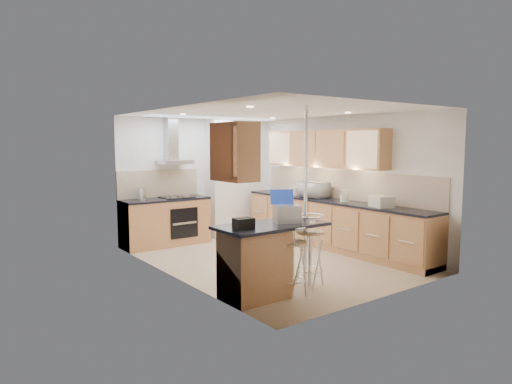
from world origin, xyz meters
TOP-DOWN VIEW (x-y plane):
  - ground at (0.00, 0.00)m, footprint 4.80×4.80m
  - room_shell at (0.32, 0.38)m, footprint 3.64×4.84m
  - right_counter at (1.50, 0.00)m, footprint 0.63×4.40m
  - back_counter at (-0.95, 2.10)m, footprint 1.70×0.63m
  - peninsula at (-1.12, -1.45)m, footprint 1.47×0.72m
  - microwave at (1.48, 0.47)m, footprint 0.43×0.58m
  - laptop at (-0.88, -1.47)m, footprint 0.41×0.37m
  - bag at (-1.59, -1.48)m, footprint 0.25×0.19m
  - bar_stool_near at (-0.94, -1.66)m, footprint 0.49×0.49m
  - bar_stool_end at (-0.46, -1.48)m, footprint 0.58×0.58m
  - jar_a at (1.41, 0.96)m, footprint 0.14×0.14m
  - jar_b at (1.42, 1.09)m, footprint 0.13×0.13m
  - jar_c at (1.46, -0.36)m, footprint 0.17×0.17m
  - jar_d at (1.47, -0.30)m, footprint 0.10×0.10m
  - bread_bin at (1.44, -1.19)m, footprint 0.38×0.43m
  - kettle at (-1.39, 2.16)m, footprint 0.16×0.16m

SIDE VIEW (x-z plane):
  - ground at x=0.00m, z-range 0.00..0.00m
  - back_counter at x=-0.95m, z-range 0.00..0.92m
  - right_counter at x=1.50m, z-range 0.00..0.92m
  - bar_stool_near at x=-0.94m, z-range 0.00..0.94m
  - peninsula at x=-1.12m, z-range 0.01..0.95m
  - bar_stool_end at x=-0.46m, z-range 0.00..1.01m
  - jar_d at x=1.47m, z-range 0.92..1.05m
  - jar_b at x=1.42m, z-range 0.92..1.07m
  - jar_a at x=1.41m, z-range 0.92..1.09m
  - bag at x=-1.59m, z-range 0.94..1.07m
  - bread_bin at x=1.44m, z-range 0.92..1.11m
  - jar_c at x=1.46m, z-range 0.92..1.14m
  - kettle at x=-1.39m, z-range 0.92..1.16m
  - laptop at x=-0.88m, z-range 0.94..1.17m
  - microwave at x=1.48m, z-range 0.92..1.22m
  - room_shell at x=0.32m, z-range 0.29..2.80m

